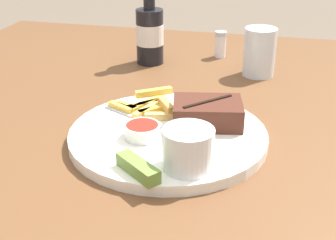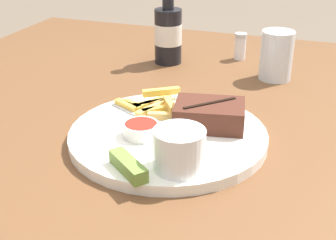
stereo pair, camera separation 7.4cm
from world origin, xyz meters
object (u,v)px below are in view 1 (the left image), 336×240
object	(u,v)px
steak_portion	(207,113)
pickle_spear	(138,168)
fork_utensil	(131,115)
drinking_glass	(259,52)
salt_shaker	(220,44)
dinner_plate	(168,136)
coleslaw_cup	(188,146)
beer_bottle	(150,33)
dipping_sauce_cup	(142,130)

from	to	relation	value
steak_portion	pickle_spear	xyz separation A→B (m)	(-0.07, -0.18, -0.01)
fork_utensil	drinking_glass	size ratio (longest dim) A/B	1.16
drinking_glass	salt_shaker	world-z (taller)	drinking_glass
dinner_plate	drinking_glass	distance (m)	0.38
coleslaw_cup	salt_shaker	bearing A→B (deg)	92.94
beer_bottle	salt_shaker	world-z (taller)	beer_bottle
dinner_plate	dipping_sauce_cup	bearing A→B (deg)	-138.27
coleslaw_cup	pickle_spear	bearing A→B (deg)	-151.28
steak_portion	coleslaw_cup	xyz separation A→B (m)	(-0.00, -0.15, 0.01)
coleslaw_cup	dipping_sauce_cup	xyz separation A→B (m)	(-0.09, 0.07, -0.02)
dipping_sauce_cup	salt_shaker	world-z (taller)	salt_shaker
dipping_sauce_cup	drinking_glass	size ratio (longest dim) A/B	0.55
fork_utensil	drinking_glass	bearing A→B (deg)	85.07
pickle_spear	fork_utensil	world-z (taller)	pickle_spear
steak_portion	beer_bottle	world-z (taller)	beer_bottle
beer_bottle	dinner_plate	bearing A→B (deg)	-70.51
coleslaw_cup	drinking_glass	xyz separation A→B (m)	(0.07, 0.46, 0.00)
beer_bottle	salt_shaker	size ratio (longest dim) A/B	3.20
pickle_spear	beer_bottle	world-z (taller)	beer_bottle
steak_portion	pickle_spear	distance (m)	0.19
pickle_spear	salt_shaker	xyz separation A→B (m)	(0.03, 0.60, 0.00)
beer_bottle	steak_portion	bearing A→B (deg)	-60.28
pickle_spear	drinking_glass	xyz separation A→B (m)	(0.13, 0.49, 0.03)
coleslaw_cup	pickle_spear	size ratio (longest dim) A/B	0.98
dinner_plate	drinking_glass	world-z (taller)	drinking_glass
pickle_spear	fork_utensil	xyz separation A→B (m)	(-0.07, 0.18, -0.01)
beer_bottle	drinking_glass	size ratio (longest dim) A/B	1.94
fork_utensil	drinking_glass	xyz separation A→B (m)	(0.20, 0.31, 0.03)
pickle_spear	drinking_glass	distance (m)	0.51
coleslaw_cup	steak_portion	bearing A→B (deg)	88.11
fork_utensil	salt_shaker	xyz separation A→B (m)	(0.10, 0.42, 0.01)
dipping_sauce_cup	fork_utensil	world-z (taller)	dipping_sauce_cup
pickle_spear	beer_bottle	bearing A→B (deg)	103.52
steak_portion	drinking_glass	size ratio (longest dim) A/B	1.20
salt_shaker	fork_utensil	bearing A→B (deg)	-103.43
dipping_sauce_cup	beer_bottle	distance (m)	0.43
steak_portion	dipping_sauce_cup	bearing A→B (deg)	-141.55
fork_utensil	dipping_sauce_cup	bearing A→B (deg)	-31.75
fork_utensil	drinking_glass	world-z (taller)	drinking_glass
dinner_plate	beer_bottle	world-z (taller)	beer_bottle
dinner_plate	coleslaw_cup	xyz separation A→B (m)	(0.05, -0.10, 0.04)
steak_portion	beer_bottle	size ratio (longest dim) A/B	0.62
coleslaw_cup	salt_shaker	xyz separation A→B (m)	(-0.03, 0.57, -0.02)
dipping_sauce_cup	fork_utensil	bearing A→B (deg)	120.37
dinner_plate	drinking_glass	xyz separation A→B (m)	(0.12, 0.35, 0.04)
steak_portion	drinking_glass	xyz separation A→B (m)	(0.07, 0.31, 0.02)
fork_utensil	beer_bottle	distance (m)	0.35
dinner_plate	fork_utensil	size ratio (longest dim) A/B	2.63
coleslaw_cup	dipping_sauce_cup	world-z (taller)	coleslaw_cup
fork_utensil	pickle_spear	bearing A→B (deg)	-41.60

